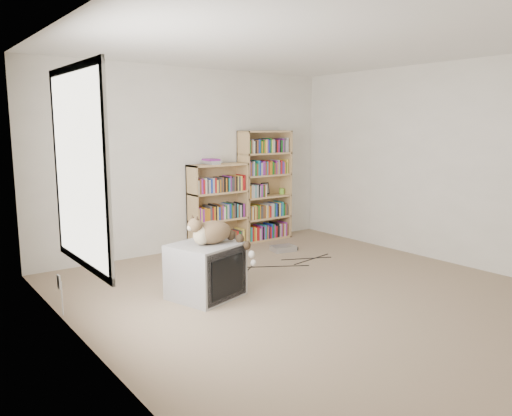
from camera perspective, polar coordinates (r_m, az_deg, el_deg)
floor at (r=5.22m, az=6.58°, el=-9.87°), size 4.50×5.00×0.01m
wall_back at (r=6.98m, az=-7.48°, el=5.46°), size 4.50×0.02×2.50m
wall_left at (r=3.78m, az=-18.73°, el=1.81°), size 0.02×5.00×2.50m
wall_right at (r=6.70m, az=21.00°, el=4.76°), size 0.02×5.00×2.50m
ceiling at (r=5.00m, az=7.14°, el=18.33°), size 4.50×5.00×0.02m
window at (r=3.96m, az=-19.58°, el=4.27°), size 0.02×1.22×1.52m
crt_tv at (r=5.09m, az=-5.84°, el=-7.11°), size 0.77×0.73×0.55m
cat at (r=5.00m, az=-4.39°, el=-3.11°), size 0.63×0.45×0.50m
bookcase_tall at (r=7.55m, az=0.95°, el=2.30°), size 0.82×0.30×1.65m
bookcase_short at (r=7.11m, az=-4.40°, el=-0.16°), size 0.86×0.30×1.19m
book_stack at (r=6.95m, az=-5.05°, el=5.31°), size 0.19×0.24×0.08m
green_mug at (r=7.74m, az=2.92°, el=1.94°), size 0.08×0.08×0.09m
framed_print at (r=7.67m, az=1.04°, el=2.25°), size 0.14×0.05×0.19m
dvd_player at (r=6.95m, az=3.13°, el=-4.63°), size 0.35×0.28×0.07m
wall_outlet at (r=4.89m, az=-21.60°, el=-7.87°), size 0.01×0.08×0.13m
floor_cables at (r=6.33m, az=1.43°, el=-6.33°), size 1.20×0.70×0.01m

